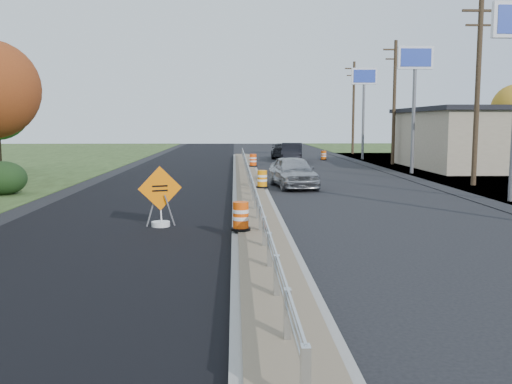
{
  "coord_description": "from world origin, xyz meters",
  "views": [
    {
      "loc": [
        -0.72,
        -19.54,
        3.18
      ],
      "look_at": [
        -0.07,
        -2.38,
        1.1
      ],
      "focal_mm": 40.0,
      "sensor_mm": 36.0,
      "label": 1
    }
  ],
  "objects_px": {
    "caution_sign": "(161,211)",
    "barrel_median_mid": "(262,179)",
    "car_dark_mid": "(292,152)",
    "barrel_shoulder_far": "(324,156)",
    "car_silver": "(293,172)",
    "car_dark_far": "(282,151)",
    "barrel_median_far": "(253,161)",
    "barrel_median_near": "(241,217)"
  },
  "relations": [
    {
      "from": "barrel_median_near",
      "to": "car_dark_far",
      "type": "distance_m",
      "value": 36.42
    },
    {
      "from": "barrel_median_mid",
      "to": "car_dark_mid",
      "type": "height_order",
      "value": "car_dark_mid"
    },
    {
      "from": "barrel_median_mid",
      "to": "barrel_shoulder_far",
      "type": "distance_m",
      "value": 23.96
    },
    {
      "from": "caution_sign",
      "to": "barrel_shoulder_far",
      "type": "height_order",
      "value": "caution_sign"
    },
    {
      "from": "barrel_median_near",
      "to": "barrel_median_mid",
      "type": "relative_size",
      "value": 0.99
    },
    {
      "from": "barrel_median_near",
      "to": "car_silver",
      "type": "height_order",
      "value": "car_silver"
    },
    {
      "from": "car_silver",
      "to": "car_dark_mid",
      "type": "bearing_deg",
      "value": 77.23
    },
    {
      "from": "barrel_shoulder_far",
      "to": "car_silver",
      "type": "height_order",
      "value": "car_silver"
    },
    {
      "from": "car_dark_far",
      "to": "car_silver",
      "type": "bearing_deg",
      "value": 93.48
    },
    {
      "from": "barrel_median_mid",
      "to": "barrel_median_far",
      "type": "bearing_deg",
      "value": 90.0
    },
    {
      "from": "caution_sign",
      "to": "barrel_median_mid",
      "type": "relative_size",
      "value": 2.33
    },
    {
      "from": "car_dark_far",
      "to": "barrel_median_mid",
      "type": "bearing_deg",
      "value": 90.15
    },
    {
      "from": "barrel_median_far",
      "to": "car_dark_far",
      "type": "xyz_separation_m",
      "value": [
        3.1,
        12.84,
        0.05
      ]
    },
    {
      "from": "barrel_shoulder_far",
      "to": "car_dark_mid",
      "type": "xyz_separation_m",
      "value": [
        -2.97,
        -2.18,
        0.4
      ]
    },
    {
      "from": "caution_sign",
      "to": "car_dark_mid",
      "type": "distance_m",
      "value": 30.24
    },
    {
      "from": "caution_sign",
      "to": "barrel_shoulder_far",
      "type": "distance_m",
      "value": 33.14
    },
    {
      "from": "barrel_median_mid",
      "to": "caution_sign",
      "type": "bearing_deg",
      "value": -112.61
    },
    {
      "from": "barrel_median_mid",
      "to": "car_silver",
      "type": "height_order",
      "value": "car_silver"
    },
    {
      "from": "caution_sign",
      "to": "car_dark_far",
      "type": "relative_size",
      "value": 0.39
    },
    {
      "from": "barrel_shoulder_far",
      "to": "car_dark_mid",
      "type": "bearing_deg",
      "value": -143.75
    },
    {
      "from": "car_silver",
      "to": "caution_sign",
      "type": "bearing_deg",
      "value": -123.19
    },
    {
      "from": "barrel_median_near",
      "to": "car_dark_far",
      "type": "bearing_deg",
      "value": 83.38
    },
    {
      "from": "barrel_median_near",
      "to": "caution_sign",
      "type": "bearing_deg",
      "value": 142.15
    },
    {
      "from": "caution_sign",
      "to": "car_dark_far",
      "type": "bearing_deg",
      "value": 57.73
    },
    {
      "from": "caution_sign",
      "to": "barrel_median_near",
      "type": "relative_size",
      "value": 2.36
    },
    {
      "from": "barrel_median_near",
      "to": "car_dark_mid",
      "type": "xyz_separation_m",
      "value": [
        4.58,
        31.32,
        0.17
      ]
    },
    {
      "from": "caution_sign",
      "to": "barrel_median_near",
      "type": "bearing_deg",
      "value": -59.15
    },
    {
      "from": "caution_sign",
      "to": "barrel_shoulder_far",
      "type": "bearing_deg",
      "value": 51.14
    },
    {
      "from": "caution_sign",
      "to": "car_dark_mid",
      "type": "bearing_deg",
      "value": 55.27
    },
    {
      "from": "barrel_shoulder_far",
      "to": "car_dark_mid",
      "type": "height_order",
      "value": "car_dark_mid"
    },
    {
      "from": "car_silver",
      "to": "car_dark_far",
      "type": "relative_size",
      "value": 0.96
    },
    {
      "from": "barrel_median_mid",
      "to": "car_dark_mid",
      "type": "relative_size",
      "value": 0.17
    },
    {
      "from": "barrel_median_mid",
      "to": "barrel_median_near",
      "type": "bearing_deg",
      "value": -96.02
    },
    {
      "from": "barrel_median_mid",
      "to": "car_silver",
      "type": "distance_m",
      "value": 2.68
    },
    {
      "from": "barrel_median_far",
      "to": "car_dark_mid",
      "type": "relative_size",
      "value": 0.18
    },
    {
      "from": "car_silver",
      "to": "car_dark_mid",
      "type": "height_order",
      "value": "car_silver"
    },
    {
      "from": "barrel_median_mid",
      "to": "car_dark_far",
      "type": "bearing_deg",
      "value": 83.14
    },
    {
      "from": "barrel_median_near",
      "to": "car_dark_mid",
      "type": "relative_size",
      "value": 0.17
    },
    {
      "from": "caution_sign",
      "to": "car_dark_far",
      "type": "height_order",
      "value": "caution_sign"
    },
    {
      "from": "barrel_median_far",
      "to": "car_dark_far",
      "type": "height_order",
      "value": "car_dark_far"
    },
    {
      "from": "car_dark_mid",
      "to": "barrel_median_near",
      "type": "bearing_deg",
      "value": -91.66
    },
    {
      "from": "car_dark_far",
      "to": "barrel_median_near",
      "type": "bearing_deg",
      "value": 90.4
    }
  ]
}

